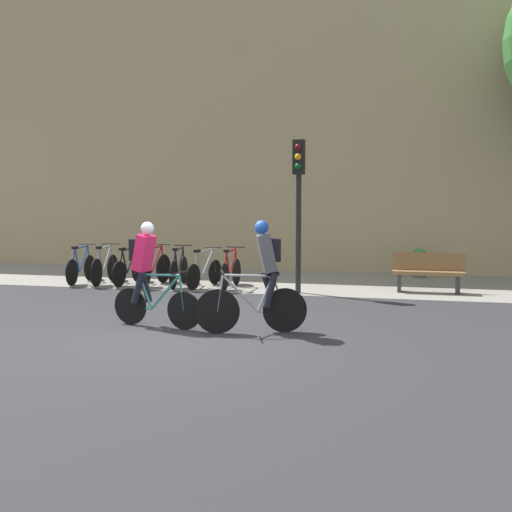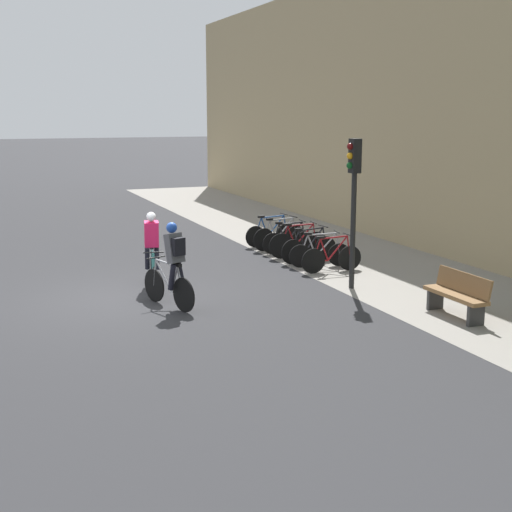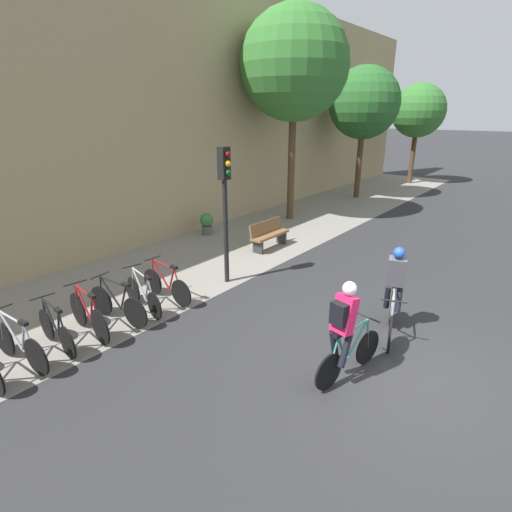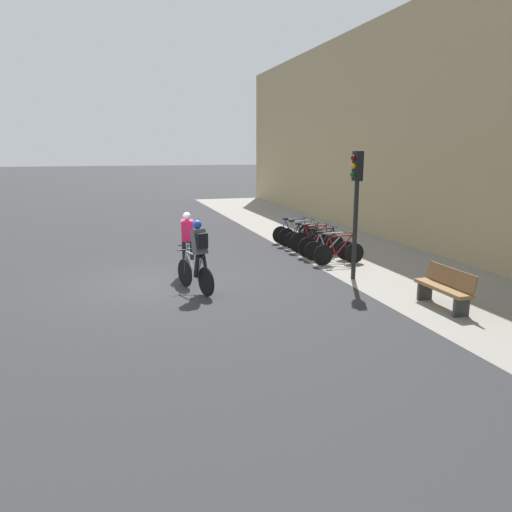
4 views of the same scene
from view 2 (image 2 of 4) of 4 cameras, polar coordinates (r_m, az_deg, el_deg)
ground at (r=15.77m, az=-9.90°, el=-3.34°), size 200.00×200.00×0.00m
kerb_strip at (r=18.34m, az=11.16°, el=-1.29°), size 44.00×4.50×0.01m
building_facade at (r=19.43m, az=18.10°, el=11.61°), size 44.00×0.60×8.44m
cyclist_pink at (r=16.50m, az=-8.32°, el=0.74°), size 1.66×0.55×1.75m
cyclist_grey at (r=14.61m, az=-6.68°, el=-0.61°), size 1.71×0.68×1.80m
parked_bike_0 at (r=21.51m, az=1.21°, el=1.85°), size 0.46×1.70×0.96m
parked_bike_1 at (r=20.93m, az=1.91°, el=1.60°), size 0.46×1.74×0.97m
parked_bike_2 at (r=20.35m, az=2.64°, el=1.26°), size 0.46×1.57×0.95m
parked_bike_3 at (r=19.77m, az=3.43°, el=1.04°), size 0.46×1.71×0.99m
parked_bike_4 at (r=19.20m, az=4.26°, el=0.67°), size 0.46×1.71×0.97m
parked_bike_5 at (r=18.64m, az=5.13°, el=0.27°), size 0.50×1.63×0.94m
parked_bike_6 at (r=18.07m, az=6.07°, el=-0.07°), size 0.46×1.67×0.95m
traffic_light_pole at (r=16.14m, az=7.82°, el=5.61°), size 0.26×0.30×3.40m
bench at (r=14.56m, az=15.82°, el=-2.95°), size 1.59×0.44×0.89m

